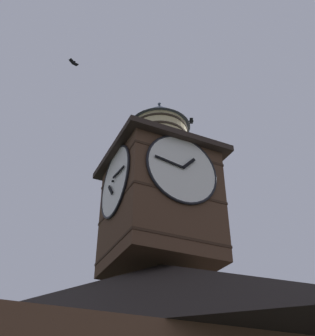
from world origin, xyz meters
TOP-DOWN VIEW (x-y plane):
  - clock_tower at (-1.63, -2.06)m, footprint 4.42×4.42m
  - pine_tree_behind at (-2.82, -6.38)m, footprint 6.72×6.72m
  - flying_bird_high at (-5.22, -5.17)m, footprint 0.43×0.55m
  - flying_bird_low at (2.52, -1.95)m, footprint 0.48×0.35m

SIDE VIEW (x-z plane):
  - pine_tree_behind at x=-2.82m, z-range -1.59..14.87m
  - clock_tower at x=-1.63m, z-range 6.54..14.55m
  - flying_bird_low at x=2.52m, z-range 15.73..15.85m
  - flying_bird_high at x=-5.22m, z-range 17.62..17.78m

